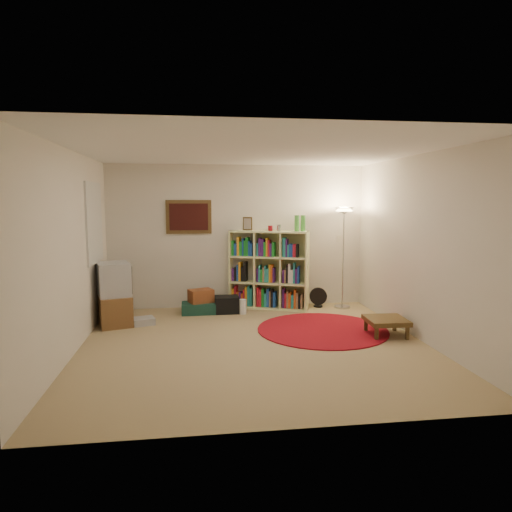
{
  "coord_description": "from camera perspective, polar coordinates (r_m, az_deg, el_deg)",
  "views": [
    {
      "loc": [
        -0.77,
        -5.75,
        1.88
      ],
      "look_at": [
        0.1,
        0.6,
        1.1
      ],
      "focal_mm": 32.0,
      "sensor_mm": 36.0,
      "label": 1
    }
  ],
  "objects": [
    {
      "name": "room",
      "position": [
        5.87,
        -0.77,
        0.88
      ],
      "size": [
        4.54,
        4.54,
        2.54
      ],
      "color": "tan",
      "rests_on": "ground"
    },
    {
      "name": "bookshelf",
      "position": [
        7.98,
        1.51,
        -1.86
      ],
      "size": [
        1.41,
        0.85,
        1.63
      ],
      "rotation": [
        0.0,
        0.0,
        -0.37
      ],
      "color": "#F9FFAA",
      "rests_on": "ground"
    },
    {
      "name": "floor_lamp",
      "position": [
        8.04,
        10.93,
        3.88
      ],
      "size": [
        0.34,
        0.34,
        1.77
      ],
      "rotation": [
        0.0,
        0.0,
        0.0
      ],
      "color": "silver",
      "rests_on": "ground"
    },
    {
      "name": "floor_fan",
      "position": [
        8.18,
        7.78,
        -5.14
      ],
      "size": [
        0.31,
        0.19,
        0.35
      ],
      "rotation": [
        0.0,
        0.0,
        -0.18
      ],
      "color": "black",
      "rests_on": "ground"
    },
    {
      "name": "tv_stand",
      "position": [
        7.26,
        -17.29,
        -4.66
      ],
      "size": [
        0.62,
        0.76,
        0.95
      ],
      "rotation": [
        0.0,
        0.0,
        0.3
      ],
      "color": "brown",
      "rests_on": "ground"
    },
    {
      "name": "dvd_box",
      "position": [
        7.23,
        -13.88,
        -7.91
      ],
      "size": [
        0.38,
        0.34,
        0.11
      ],
      "rotation": [
        0.0,
        0.0,
        0.29
      ],
      "color": "#AFAFB4",
      "rests_on": "ground"
    },
    {
      "name": "suitcase",
      "position": [
        7.75,
        -7.18,
        -6.46
      ],
      "size": [
        0.56,
        0.37,
        0.18
      ],
      "rotation": [
        0.0,
        0.0,
        0.01
      ],
      "color": "#153A30",
      "rests_on": "ground"
    },
    {
      "name": "wicker_basket",
      "position": [
        7.73,
        -6.9,
        -4.97
      ],
      "size": [
        0.45,
        0.39,
        0.22
      ],
      "rotation": [
        0.0,
        0.0,
        0.35
      ],
      "color": "brown",
      "rests_on": "suitcase"
    },
    {
      "name": "duffel_bag",
      "position": [
        7.75,
        -3.69,
        -6.06
      ],
      "size": [
        0.4,
        0.33,
        0.28
      ],
      "rotation": [
        0.0,
        0.0,
        0.0
      ],
      "color": "black",
      "rests_on": "ground"
    },
    {
      "name": "paper_towel",
      "position": [
        7.64,
        -1.65,
        -6.35
      ],
      "size": [
        0.12,
        0.12,
        0.25
      ],
      "rotation": [
        0.0,
        0.0,
        0.03
      ],
      "color": "white",
      "rests_on": "ground"
    },
    {
      "name": "red_rug",
      "position": [
        6.81,
        8.3,
        -9.07
      ],
      "size": [
        1.9,
        1.9,
        0.02
      ],
      "color": "maroon",
      "rests_on": "ground"
    },
    {
      "name": "side_table",
      "position": [
        6.69,
        15.96,
        -7.82
      ],
      "size": [
        0.56,
        0.56,
        0.25
      ],
      "rotation": [
        0.0,
        0.0,
        -0.04
      ],
      "color": "#453118",
      "rests_on": "ground"
    }
  ]
}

